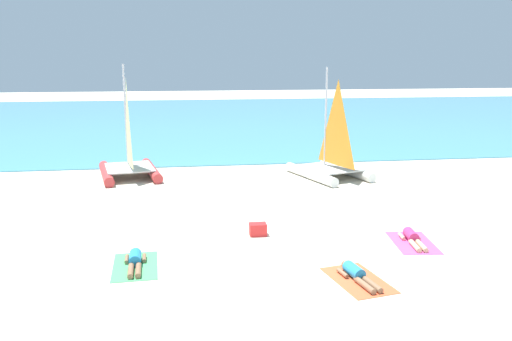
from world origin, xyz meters
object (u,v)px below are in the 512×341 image
Objects in this scene: towel_right at (413,243)px; cooler_box at (258,229)px; sunbather_left at (135,260)px; sunbather_middle at (357,274)px; sailboat_red at (129,161)px; towel_middle at (358,280)px; sailboat_white at (331,161)px; towel_left at (135,266)px; sunbather_right at (412,238)px.

cooler_box reaches higher than towel_right.
sunbather_middle is at bearing -19.71° from sunbather_left.
towel_middle is (6.28, -11.97, -0.72)m from sailboat_red.
sailboat_red reaches higher than towel_right.
towel_right is at bearing -108.65° from sailboat_white.
sailboat_red is at bearing 153.05° from sailboat_white.
sunbather_right is (7.66, 0.70, 0.13)m from towel_left.
sailboat_white is 10.92m from sunbather_middle.
sailboat_white reaches higher than cooler_box.
towel_left and towel_right have the same top height.
towel_left is 1.22× the size of sunbather_middle.
towel_middle is at bearing -73.13° from sailboat_red.
sailboat_red reaches higher than sailboat_white.
towel_right is at bearing 31.34° from sunbather_middle.
towel_right is at bearing -90.00° from sunbather_right.
sailboat_red is 9.71× the size of cooler_box.
sunbather_right is at bearing 5.23° from towel_left.
cooler_box reaches higher than sunbather_middle.
sailboat_red reaches higher than cooler_box.
sailboat_red is 12.99m from sunbather_right.
towel_middle and towel_right have the same top height.
sailboat_red is at bearing 131.74° from towel_right.
sailboat_red is at bearing 117.68° from towel_middle.
sunbather_left and sunbather_middle have the same top height.
sunbather_middle is (-0.01, 0.07, 0.13)m from towel_middle.
towel_left is at bearing -148.77° from sailboat_white.
sunbather_middle is 0.82× the size of towel_right.
towel_middle is 1.22× the size of sunbather_middle.
towel_right is (-0.01, -8.44, -0.70)m from sailboat_white.
sailboat_white reaches higher than towel_left.
sunbather_left is (-7.66, -9.01, -0.57)m from sailboat_white.
sunbather_right is at bearing -15.85° from cooler_box.
cooler_box reaches higher than sunbather_right.
cooler_box is (3.40, 1.91, 0.17)m from towel_left.
sailboat_white reaches higher than sunbather_right.
towel_middle is at bearing -62.18° from cooler_box.
sunbather_left reaches higher than towel_right.
towel_left is at bearing -175.26° from towel_right.
sunbather_left is (1.01, -10.28, -0.59)m from sailboat_red.
towel_middle is 4.00m from cooler_box.
sailboat_white reaches higher than towel_right.
sailboat_red is 3.10× the size of sunbather_right.
sailboat_red reaches higher than sunbather_middle.
sunbather_right is at bearing 83.13° from towel_right.
sunbather_middle is at bearing -61.90° from cooler_box.
sailboat_red is 2.55× the size of towel_right.
sailboat_red is at bearing 138.83° from sunbather_right.
sunbather_left is 0.82× the size of towel_right.
sunbather_middle is at bearing 101.07° from towel_middle.
cooler_box is at bearing 29.31° from towel_left.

